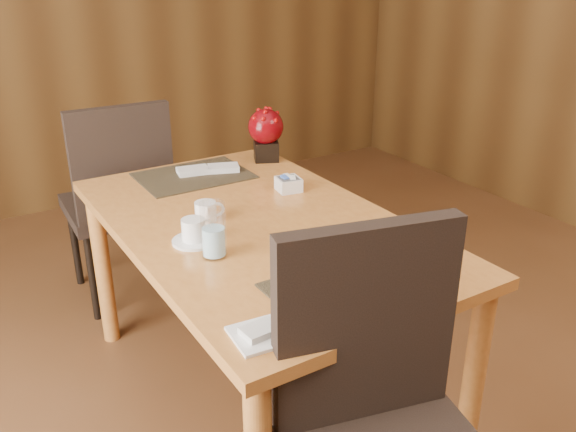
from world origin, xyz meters
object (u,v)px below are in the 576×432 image
berry_decor (266,131)px  bread_plate (260,335)px  dining_table (258,246)px  sugar_caddy (289,184)px  creamer_jug (206,211)px  soup_setting (355,264)px  coffee_cup (194,232)px  water_glass (213,230)px  far_chair (120,194)px  near_chair (385,422)px

berry_decor → bread_plate: (-0.70, -1.19, -0.13)m
dining_table → sugar_caddy: bearing=38.4°
creamer_jug → sugar_caddy: size_ratio=1.09×
soup_setting → bread_plate: soup_setting is taller
sugar_caddy → bread_plate: size_ratio=0.65×
coffee_cup → sugar_caddy: 0.56m
berry_decor → water_glass: bearing=-129.5°
dining_table → berry_decor: bearing=57.6°
water_glass → sugar_caddy: size_ratio=2.03×
coffee_cup → bread_plate: bearing=-97.7°
water_glass → bread_plate: bearing=-101.5°
water_glass → creamer_jug: water_glass is taller
soup_setting → sugar_caddy: (0.22, 0.71, -0.03)m
coffee_cup → berry_decor: 0.88m
water_glass → far_chair: 1.18m
coffee_cup → near_chair: near_chair is taller
sugar_caddy → creamer_jug: bearing=-166.5°
creamer_jug → far_chair: far_chair is taller
berry_decor → near_chair: (-0.51, -1.45, -0.29)m
creamer_jug → sugar_caddy: creamer_jug is taller
berry_decor → bread_plate: berry_decor is taller
berry_decor → creamer_jug: bearing=-137.3°
far_chair → berry_decor: bearing=147.4°
coffee_cup → creamer_jug: (0.11, 0.14, -0.00)m
coffee_cup → near_chair: 0.86m
sugar_caddy → soup_setting: bearing=-107.2°
water_glass → berry_decor: berry_decor is taller
creamer_jug → far_chair: (-0.05, 0.88, -0.22)m
sugar_caddy → far_chair: (-0.45, 0.78, -0.21)m
sugar_caddy → near_chair: 1.15m
creamer_jug → berry_decor: (0.52, 0.48, 0.10)m
creamer_jug → sugar_caddy: (0.40, 0.10, -0.01)m
sugar_caddy → berry_decor: 0.42m
soup_setting → berry_decor: bearing=83.0°
dining_table → water_glass: bearing=-146.4°
sugar_caddy → bread_plate: sugar_caddy is taller
creamer_jug → near_chair: size_ratio=0.09×
sugar_caddy → berry_decor: size_ratio=0.38×
water_glass → berry_decor: size_ratio=0.76×
dining_table → far_chair: size_ratio=1.48×
creamer_jug → water_glass: bearing=-94.2°
coffee_cup → creamer_jug: coffee_cup is taller
sugar_caddy → berry_decor: bearing=72.7°
water_glass → near_chair: 0.76m
soup_setting → bread_plate: bearing=-154.5°
berry_decor → bread_plate: 1.39m
coffee_cup → sugar_caddy: bearing=24.8°
dining_table → bread_plate: bearing=-118.7°
far_chair → creamer_jug: bearing=95.8°
near_chair → far_chair: near_chair is taller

